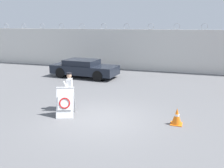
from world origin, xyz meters
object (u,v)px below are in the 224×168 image
traffic_cone_near (177,116)px  parked_car_front_coupe (84,68)px  security_guard (70,90)px  barricade_sign (65,102)px

traffic_cone_near → parked_car_front_coupe: parked_car_front_coupe is taller
security_guard → traffic_cone_near: security_guard is taller
barricade_sign → traffic_cone_near: (4.39, 0.46, -0.28)m
barricade_sign → security_guard: (-0.18, 0.73, 0.31)m
barricade_sign → security_guard: bearing=84.2°
barricade_sign → parked_car_front_coupe: parked_car_front_coupe is taller
barricade_sign → traffic_cone_near: size_ratio=1.89×
traffic_cone_near → parked_car_front_coupe: size_ratio=0.13×
security_guard → traffic_cone_near: bearing=66.2°
traffic_cone_near → security_guard: bearing=176.7°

